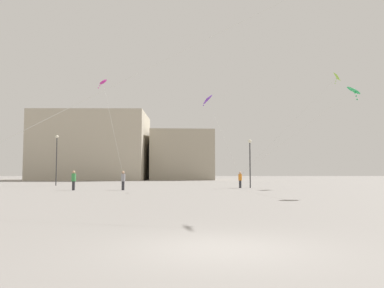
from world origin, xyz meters
TOP-DOWN VIEW (x-y plane):
  - ground_plane at (0.00, 0.00)m, footprint 300.00×300.00m
  - person_in_grey at (-6.06, 27.14)m, footprint 0.37×0.37m
  - person_in_green at (-10.43, 27.06)m, footprint 0.38×0.38m
  - person_in_orange at (5.14, 31.93)m, footprint 0.36×0.36m
  - kite_lime_delta at (15.75, 33.29)m, footprint 11.41×2.15m
  - kite_violet_diamond at (1.46, 26.68)m, footprint 4.28×5.97m
  - kite_emerald_diamond at (10.96, 18.41)m, footprint 6.51×14.36m
  - kite_magenta_diamond at (-7.91, 26.80)m, footprint 2.35×0.89m
  - building_centre_hall at (-19.00, 72.66)m, footprint 22.04×16.05m
  - building_right_hall at (-1.00, 75.26)m, footprint 13.39×14.32m
  - lamppost_east at (-15.81, 39.28)m, footprint 0.36×0.36m
  - lamppost_west at (6.13, 31.71)m, footprint 0.36×0.36m

SIDE VIEW (x-z plane):
  - ground_plane at x=0.00m, z-range 0.00..0.00m
  - person_in_orange at x=5.14m, z-range 0.08..1.74m
  - person_in_grey at x=-6.06m, z-range 0.08..1.79m
  - person_in_green at x=-10.43m, z-range 0.08..1.83m
  - lamppost_west at x=6.13m, z-range 0.85..5.79m
  - lamppost_east at x=-15.81m, z-range 0.92..6.96m
  - building_right_hall at x=-1.00m, z-range 0.00..10.11m
  - building_centre_hall at x=-19.00m, z-range 0.00..13.43m
  - kite_emerald_diamond at x=10.96m, z-range 4.03..10.35m
  - kite_violet_diamond at x=1.46m, z-range 4.44..11.80m
  - kite_magenta_diamond at x=-7.91m, z-range 5.18..13.91m
  - kite_lime_delta at x=15.75m, z-range 6.15..17.17m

